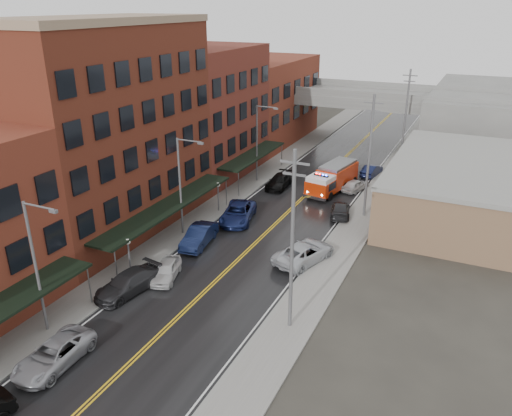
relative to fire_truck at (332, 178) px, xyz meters
The scene contains 32 objects.
road 10.88m from the fire_truck, 101.74° to the right, with size 11.00×160.00×0.02m, color black.
sidewalk_left 14.26m from the fire_truck, 132.02° to the right, with size 3.00×160.00×0.15m, color slate.
sidewalk_right 11.81m from the fire_truck, 64.12° to the right, with size 3.00×160.00×0.15m, color slate.
curb_left 13.22m from the fire_truck, 126.66° to the right, with size 0.30×160.00×0.15m, color gray.
curb_right 11.19m from the fire_truck, 71.82° to the right, with size 0.30×160.00×0.15m, color gray.
brick_building_b 24.54m from the fire_truck, 131.46° to the right, with size 9.00×20.00×18.00m, color #5B2618.
brick_building_c 16.57m from the fire_truck, behind, with size 9.00×15.00×15.00m, color maroon.
brick_building_far 23.76m from the fire_truck, 131.57° to the left, with size 9.00×20.00×12.00m, color maroon.
tan_building 13.85m from the fire_truck, ahead, with size 14.00×22.00×5.00m, color brown.
right_far_block 33.53m from the fire_truck, 61.78° to the left, with size 18.00×30.00×8.00m, color slate.
awning_1 20.08m from the fire_truck, 118.91° to the right, with size 2.60×18.00×3.09m.
awning_2 9.78m from the fire_truck, behind, with size 2.60×13.00×3.09m.
globe_lamp_1 26.00m from the fire_truck, 109.30° to the right, with size 0.44×0.44×3.12m.
globe_lamp_2 13.61m from the fire_truck, 129.20° to the right, with size 0.44×0.44×3.12m.
street_lamp_0 33.88m from the fire_truck, 105.03° to the right, with size 2.64×0.22×9.00m.
street_lamp_1 19.04m from the fire_truck, 117.86° to the right, with size 2.64×0.22×9.00m.
street_lamp_2 9.46m from the fire_truck, behind, with size 2.64×0.22×9.00m.
utility_pole_0 26.44m from the fire_truck, 78.90° to the right, with size 1.80×0.24×12.00m.
utility_pole_1 8.82m from the fire_truck, 47.84° to the right, with size 1.80×0.24×12.00m.
utility_pole_2 16.01m from the fire_truck, 70.90° to the left, with size 1.80×0.24×12.00m.
overpass 22.02m from the fire_truck, 95.83° to the left, with size 40.00×10.00×7.50m.
fire_truck is the anchor object (origin of this frame).
parked_car_left_2 35.27m from the fire_truck, 99.91° to the right, with size 2.40×5.20×1.45m, color #93959B.
parked_car_left_3 27.57m from the fire_truck, 105.12° to the right, with size 2.17×5.33×1.55m, color #252528.
parked_car_left_4 24.45m from the fire_truck, 103.78° to the right, with size 1.64×4.07×1.39m, color silver.
parked_car_left_5 18.91m from the fire_truck, 110.19° to the right, with size 1.76×5.05×1.66m, color #0E1634.
parked_car_left_6 13.09m from the fire_truck, 116.29° to the right, with size 2.73×5.93×1.65m, color navy.
parked_car_left_7 6.01m from the fire_truck, 167.03° to the right, with size 2.05×5.03×1.46m, color black.
parked_car_right_0 16.99m from the fire_truck, 80.47° to the right, with size 2.70×5.85×1.63m, color #B5B8BD.
parked_car_right_1 6.99m from the fire_truck, 66.08° to the right, with size 1.87×4.59×1.33m, color black.
parked_car_right_2 2.84m from the fire_truck, 28.23° to the left, with size 1.58×3.92×1.34m, color #BCBCBC.
parked_car_right_3 7.84m from the fire_truck, 68.86° to the left, with size 1.45×4.16×1.37m, color black.
Camera 1 is at (16.69, -10.50, 19.65)m, focal length 35.00 mm.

